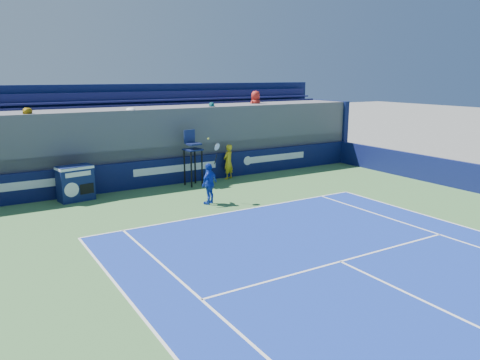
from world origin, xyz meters
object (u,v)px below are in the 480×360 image
tennis_player (209,183)px  umpire_chair (193,152)px  ball_person (228,162)px  match_clock (75,182)px

tennis_player → umpire_chair: bearing=75.3°
ball_person → umpire_chair: size_ratio=0.66×
ball_person → tennis_player: (-2.84, -3.48, -0.02)m
match_clock → umpire_chair: (5.06, -0.05, 0.79)m
umpire_chair → tennis_player: tennis_player is taller
ball_person → tennis_player: 4.49m
ball_person → umpire_chair: bearing=-14.8°
ball_person → match_clock: bearing=-22.0°
match_clock → umpire_chair: bearing=-0.5°
match_clock → tennis_player: bearing=-37.0°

